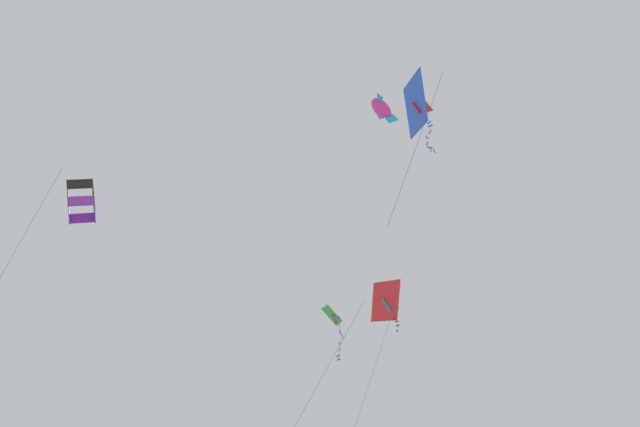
{
  "coord_description": "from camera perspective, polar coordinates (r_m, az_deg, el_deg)",
  "views": [
    {
      "loc": [
        15.55,
        -8.01,
        0.5
      ],
      "look_at": [
        -1.59,
        2.38,
        20.97
      ],
      "focal_mm": 36.87,
      "sensor_mm": 36.0,
      "label": 1
    }
  ],
  "objects": [
    {
      "name": "kite_diamond_mid_left",
      "position": [
        28.97,
        1.07,
        -8.99
      ],
      "size": [
        2.71,
        2.59,
        6.81
      ],
      "rotation": [
        0.46,
        0.0,
        5.32
      ],
      "color": "green"
    },
    {
      "name": "kite_delta_near_right",
      "position": [
        24.83,
        8.42,
        9.28
      ],
      "size": [
        3.08,
        2.45,
        7.52
      ],
      "rotation": [
        0.35,
        0.0,
        5.74
      ],
      "color": "blue"
    },
    {
      "name": "kite_box_near_left",
      "position": [
        29.59,
        -20.06,
        1.0
      ],
      "size": [
        3.55,
        2.79,
        7.9
      ],
      "rotation": [
        0.3,
        0.0,
        5.95
      ],
      "color": "black"
    },
    {
      "name": "kite_fish_upper_right",
      "position": [
        28.63,
        5.36,
        9.04
      ],
      "size": [
        1.22,
        1.34,
        1.81
      ],
      "rotation": [
        0.45,
        0.0,
        5.67
      ],
      "color": "#DB2D93"
    },
    {
      "name": "kite_delta_low_drifter",
      "position": [
        34.73,
        5.78,
        -7.63
      ],
      "size": [
        3.63,
        2.46,
        8.16
      ],
      "rotation": [
        0.51,
        0.0,
        6.08
      ],
      "color": "red"
    }
  ]
}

